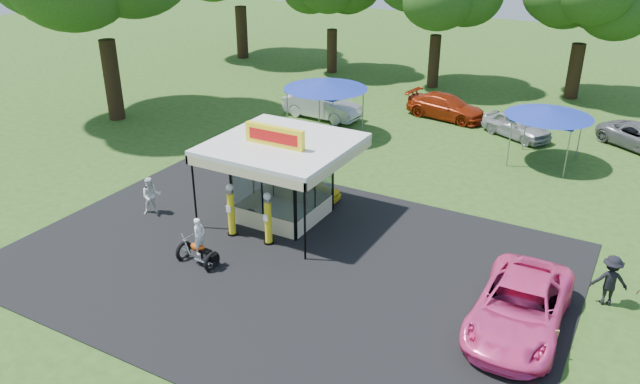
# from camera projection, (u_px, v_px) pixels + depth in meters

# --- Properties ---
(ground) EXTENTS (120.00, 120.00, 0.00)m
(ground) POSITION_uv_depth(u_px,v_px,m) (255.00, 288.00, 21.41)
(ground) COLOR #2A4917
(ground) RESTS_ON ground
(asphalt_apron) EXTENTS (20.00, 14.00, 0.04)m
(asphalt_apron) POSITION_uv_depth(u_px,v_px,m) (286.00, 261.00, 22.99)
(asphalt_apron) COLOR black
(asphalt_apron) RESTS_ON ground
(gas_station_kiosk) EXTENTS (5.40, 5.40, 4.18)m
(gas_station_kiosk) POSITION_uv_depth(u_px,v_px,m) (283.00, 179.00, 25.51)
(gas_station_kiosk) COLOR white
(gas_station_kiosk) RESTS_ON ground
(gas_pump_left) EXTENTS (0.42, 0.42, 2.23)m
(gas_pump_left) POSITION_uv_depth(u_px,v_px,m) (231.00, 211.00, 24.40)
(gas_pump_left) COLOR black
(gas_pump_left) RESTS_ON ground
(gas_pump_right) EXTENTS (0.41, 0.41, 2.18)m
(gas_pump_right) POSITION_uv_depth(u_px,v_px,m) (268.00, 220.00, 23.77)
(gas_pump_right) COLOR black
(gas_pump_right) RESTS_ON ground
(motorcycle) EXTENTS (1.70, 0.89, 1.98)m
(motorcycle) POSITION_uv_depth(u_px,v_px,m) (199.00, 246.00, 22.48)
(motorcycle) COLOR black
(motorcycle) RESTS_ON ground
(spare_tires) EXTENTS (0.85, 0.52, 0.73)m
(spare_tires) POSITION_uv_depth(u_px,v_px,m) (251.00, 218.00, 25.41)
(spare_tires) COLOR black
(spare_tires) RESTS_ON ground
(a_frame_sign) EXTENTS (0.61, 0.70, 0.99)m
(a_frame_sign) POSITION_uv_depth(u_px,v_px,m) (545.00, 339.00, 18.10)
(a_frame_sign) COLOR #593819
(a_frame_sign) RESTS_ON ground
(kiosk_car) EXTENTS (2.82, 1.13, 0.96)m
(kiosk_car) POSITION_uv_depth(u_px,v_px,m) (310.00, 188.00, 27.80)
(kiosk_car) COLOR yellow
(kiosk_car) RESTS_ON ground
(pink_sedan) EXTENTS (2.72, 5.67, 1.56)m
(pink_sedan) POSITION_uv_depth(u_px,v_px,m) (520.00, 307.00, 19.07)
(pink_sedan) COLOR #FF4597
(pink_sedan) RESTS_ON ground
(spectator_west) EXTENTS (1.01, 1.01, 1.65)m
(spectator_west) POSITION_uv_depth(u_px,v_px,m) (151.00, 196.00, 26.23)
(spectator_west) COLOR white
(spectator_west) RESTS_ON ground
(spectator_east_a) EXTENTS (1.29, 0.96, 1.78)m
(spectator_east_a) POSITION_uv_depth(u_px,v_px,m) (610.00, 280.00, 20.22)
(spectator_east_a) COLOR black
(spectator_east_a) RESTS_ON ground
(bg_car_a) EXTENTS (4.97, 1.95, 1.61)m
(bg_car_a) POSITION_uv_depth(u_px,v_px,m) (322.00, 105.00, 38.19)
(bg_car_a) COLOR silver
(bg_car_a) RESTS_ON ground
(bg_car_b) EXTENTS (5.25, 2.80, 1.45)m
(bg_car_b) POSITION_uv_depth(u_px,v_px,m) (446.00, 107.00, 38.18)
(bg_car_b) COLOR #9A270B
(bg_car_b) RESTS_ON ground
(bg_car_c) EXTENTS (4.42, 3.38, 1.40)m
(bg_car_c) POSITION_uv_depth(u_px,v_px,m) (516.00, 125.00, 35.04)
(bg_car_c) COLOR #9FA0A3
(bg_car_c) RESTS_ON ground
(tent_west) EXTENTS (4.69, 4.69, 3.28)m
(tent_west) POSITION_uv_depth(u_px,v_px,m) (326.00, 84.00, 34.40)
(tent_west) COLOR gray
(tent_west) RESTS_ON ground
(tent_east) EXTENTS (4.26, 4.26, 2.98)m
(tent_east) POSITION_uv_depth(u_px,v_px,m) (549.00, 112.00, 30.68)
(tent_east) COLOR gray
(tent_east) RESTS_ON ground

